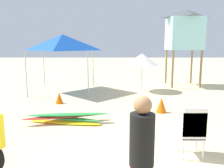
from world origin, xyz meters
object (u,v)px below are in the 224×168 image
surfboard_pile (66,118)px  lifeguard_tower (183,30)px  traffic_cone_near (58,98)px  traffic_cone_far (160,105)px  stacked_plastic_chairs (192,128)px  beach_umbrella_left (141,59)px  lifeguard_near_right (141,152)px  popup_canopy (62,42)px

surfboard_pile → lifeguard_tower: bearing=50.5°
surfboard_pile → traffic_cone_near: size_ratio=5.60×
traffic_cone_near → traffic_cone_far: bearing=-17.9°
lifeguard_tower → stacked_plastic_chairs: bearing=-105.3°
stacked_plastic_chairs → beach_umbrella_left: 7.33m
stacked_plastic_chairs → traffic_cone_near: size_ratio=2.37×
stacked_plastic_chairs → traffic_cone_far: size_ratio=2.07×
surfboard_pile → lifeguard_near_right: lifeguard_near_right is taller
stacked_plastic_chairs → popup_canopy: popup_canopy is taller
lifeguard_tower → traffic_cone_far: (-2.37, -5.54, -2.95)m
lifeguard_near_right → lifeguard_tower: bearing=70.8°
stacked_plastic_chairs → lifeguard_near_right: bearing=-125.1°
stacked_plastic_chairs → traffic_cone_far: (0.06, 3.34, -0.38)m
stacked_plastic_chairs → lifeguard_near_right: lifeguard_near_right is taller
stacked_plastic_chairs → lifeguard_tower: (2.43, 8.88, 2.56)m
surfboard_pile → traffic_cone_near: (-0.77, 2.42, 0.07)m
surfboard_pile → lifeguard_near_right: 4.51m
lifeguard_near_right → popup_canopy: popup_canopy is taller
lifeguard_near_right → popup_canopy: bearing=107.6°
lifeguard_near_right → traffic_cone_near: lifeguard_near_right is taller
lifeguard_near_right → lifeguard_tower: size_ratio=0.41×
lifeguard_tower → beach_umbrella_left: size_ratio=2.23×
popup_canopy → traffic_cone_far: 6.08m
traffic_cone_far → lifeguard_tower: bearing=66.9°
lifeguard_near_right → traffic_cone_near: bearing=111.4°
stacked_plastic_chairs → popup_canopy: 8.44m
surfboard_pile → traffic_cone_near: bearing=107.6°
lifeguard_tower → traffic_cone_far: 6.70m
beach_umbrella_left → traffic_cone_near: beach_umbrella_left is taller
stacked_plastic_chairs → lifeguard_near_right: (-1.31, -1.87, 0.37)m
traffic_cone_near → lifeguard_tower: bearing=34.3°
beach_umbrella_left → traffic_cone_near: 4.76m
surfboard_pile → traffic_cone_near: 2.54m
lifeguard_near_right → beach_umbrella_left: beach_umbrella_left is taller
lifeguard_near_right → traffic_cone_far: lifeguard_near_right is taller
traffic_cone_near → traffic_cone_far: traffic_cone_far is taller
popup_canopy → traffic_cone_far: bearing=-41.8°
surfboard_pile → traffic_cone_near: traffic_cone_near is taller
beach_umbrella_left → traffic_cone_near: bearing=-144.4°
beach_umbrella_left → lifeguard_near_right: bearing=-97.2°
lifeguard_near_right → traffic_cone_near: (-2.54, 6.48, -0.78)m
stacked_plastic_chairs → traffic_cone_far: stacked_plastic_chairs is taller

